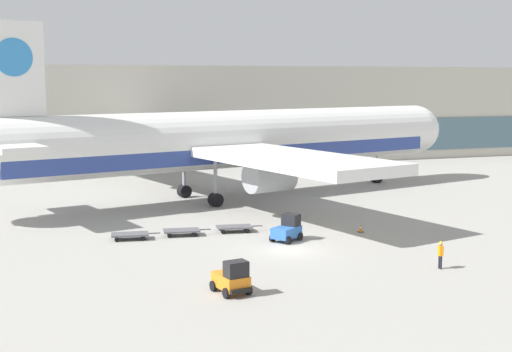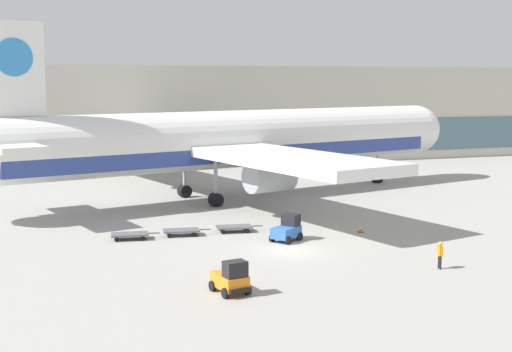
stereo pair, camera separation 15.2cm
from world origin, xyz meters
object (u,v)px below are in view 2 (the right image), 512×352
baggage_dolly_second (182,231)px  traffic_cone_near (361,228)px  airplane_main (228,142)px  baggage_dolly_lead (130,235)px  baggage_dolly_third (234,227)px  baggage_tug_foreground (231,279)px  baggage_tug_mid (287,229)px  ground_crew_near (440,253)px

baggage_dolly_second → traffic_cone_near: traffic_cone_near is taller
airplane_main → baggage_dolly_lead: 20.76m
baggage_dolly_lead → baggage_dolly_third: (8.34, 0.01, 0.00)m
baggage_tug_foreground → baggage_dolly_lead: 16.09m
airplane_main → baggage_tug_foreground: bearing=-121.0°
baggage_dolly_second → baggage_dolly_third: same height
baggage_tug_foreground → baggage_tug_mid: bearing=134.4°
airplane_main → baggage_tug_mid: airplane_main is taller
airplane_main → traffic_cone_near: 20.45m
baggage_tug_foreground → traffic_cone_near: baggage_tug_foreground is taller
baggage_tug_mid → baggage_dolly_second: baggage_tug_mid is taller
traffic_cone_near → ground_crew_near: bearing=-91.7°
baggage_dolly_lead → traffic_cone_near: bearing=-2.9°
ground_crew_near → baggage_dolly_second: bearing=-134.0°
baggage_tug_mid → airplane_main: bearing=50.7°
baggage_tug_foreground → traffic_cone_near: size_ratio=4.17×
airplane_main → baggage_dolly_second: 18.56m
airplane_main → traffic_cone_near: airplane_main is taller
baggage_tug_mid → baggage_dolly_third: baggage_tug_mid is taller
baggage_tug_foreground → ground_crew_near: size_ratio=1.47×
baggage_tug_mid → baggage_dolly_third: 5.18m
airplane_main → baggage_dolly_third: 17.05m
baggage_dolly_lead → traffic_cone_near: 18.18m
baggage_tug_mid → traffic_cone_near: bearing=-27.4°
baggage_dolly_lead → baggage_dolly_second: same height
baggage_tug_foreground → baggage_dolly_lead: baggage_tug_foreground is taller
airplane_main → baggage_dolly_third: (-4.21, -15.60, -5.45)m
baggage_tug_foreground → baggage_tug_mid: size_ratio=0.95×
airplane_main → baggage_dolly_lead: bearing=-143.3°
baggage_dolly_lead → baggage_dolly_second: size_ratio=1.00×
baggage_dolly_lead → baggage_tug_mid: bearing=-13.2°
baggage_tug_mid → ground_crew_near: 12.46m
baggage_dolly_second → baggage_dolly_lead: bearing=-171.6°
baggage_dolly_third → baggage_tug_mid: bearing=-48.5°
baggage_tug_foreground → ground_crew_near: baggage_tug_foreground is taller
baggage_dolly_second → baggage_dolly_third: size_ratio=1.00×
baggage_tug_foreground → baggage_dolly_second: 15.82m
baggage_dolly_second → baggage_tug_foreground: bearing=-85.0°
ground_crew_near → baggage_tug_foreground: bearing=-82.9°
ground_crew_near → airplane_main: bearing=-166.6°
airplane_main → traffic_cone_near: bearing=-88.8°
baggage_tug_foreground → baggage_dolly_third: 16.56m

